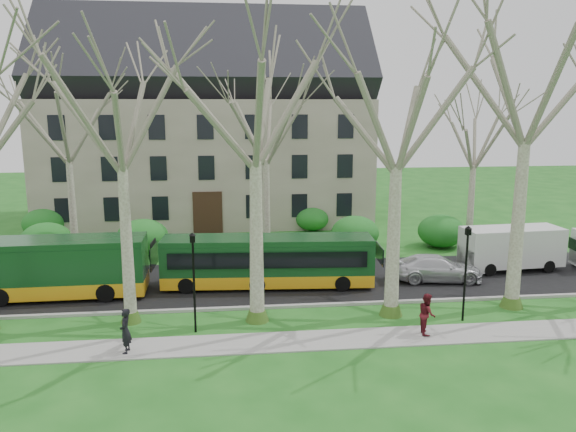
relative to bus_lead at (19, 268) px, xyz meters
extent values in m
plane|color=#1C5B1A|center=(14.92, -4.22, -1.60)|extent=(120.00, 120.00, 0.00)
cube|color=gray|center=(14.92, -6.72, -1.57)|extent=(70.00, 2.00, 0.06)
cube|color=black|center=(14.92, 1.28, -1.57)|extent=(80.00, 8.00, 0.06)
cube|color=#A5A39E|center=(14.92, -2.72, -1.53)|extent=(80.00, 0.25, 0.14)
cube|color=gray|center=(8.92, 19.78, 3.40)|extent=(26.00, 12.00, 10.00)
cylinder|color=black|center=(8.92, -5.22, 0.40)|extent=(0.10, 0.10, 4.00)
cube|color=black|center=(8.92, -5.22, 2.55)|extent=(0.22, 0.22, 0.30)
cylinder|color=black|center=(20.92, -5.22, 0.40)|extent=(0.10, 0.10, 4.00)
cube|color=black|center=(20.92, -5.22, 2.55)|extent=(0.22, 0.22, 0.30)
ellipsoid|color=#1C6422|center=(-1.08, 7.78, -0.60)|extent=(2.60, 2.60, 2.00)
ellipsoid|color=#1C6422|center=(4.92, 7.78, -0.60)|extent=(2.60, 2.60, 2.00)
ellipsoid|color=#1C6422|center=(18.92, 7.78, -0.60)|extent=(2.60, 2.60, 2.00)
ellipsoid|color=#1C6422|center=(24.92, 7.78, -0.60)|extent=(2.60, 2.60, 2.00)
ellipsoid|color=#1C6422|center=(-3.08, 13.78, -0.60)|extent=(2.60, 2.60, 2.00)
ellipsoid|color=#1C6422|center=(16.92, 13.78, -0.60)|extent=(2.60, 2.60, 2.00)
imported|color=silver|center=(21.85, 0.43, -0.84)|extent=(5.08, 2.58, 1.41)
imported|color=black|center=(6.33, -7.08, -0.64)|extent=(0.47, 0.68, 1.80)
imported|color=#54131B|center=(18.71, -6.58, -0.66)|extent=(0.79, 0.95, 1.77)
camera|label=1|loc=(10.38, -28.26, 8.06)|focal=35.00mm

